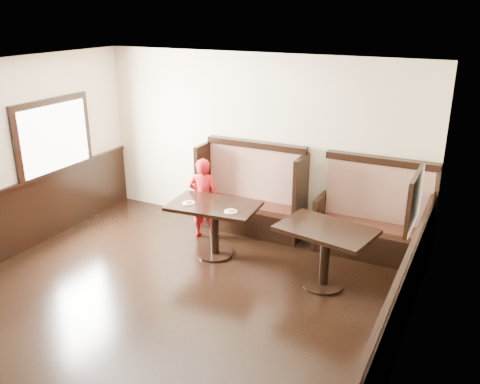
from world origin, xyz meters
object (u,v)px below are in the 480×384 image
Objects in this scene: booth_main at (252,199)px; booth_neighbor at (373,224)px; table_neighbor at (325,243)px; child at (204,198)px; table_main at (214,216)px.

booth_main and booth_neighbor have the same top height.
booth_main is 2.00m from table_neighbor.
booth_neighbor is 1.28× the size of child.
booth_neighbor is at bearing 177.28° from child.
booth_neighbor is at bearing 84.22° from table_neighbor.
child is at bearing -132.70° from booth_main.
table_neighbor is (-0.35, -1.19, 0.13)m from booth_neighbor.
table_main is 1.01× the size of table_neighbor.
booth_main is 1.35× the size of table_neighbor.
table_main is 1.02× the size of child.
child is (-0.55, -0.60, 0.12)m from booth_main.
table_neighbor is at bearing 148.46° from child.
booth_neighbor is 2.31m from table_main.
table_main is at bearing -173.57° from table_neighbor.
booth_neighbor reaches higher than child.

